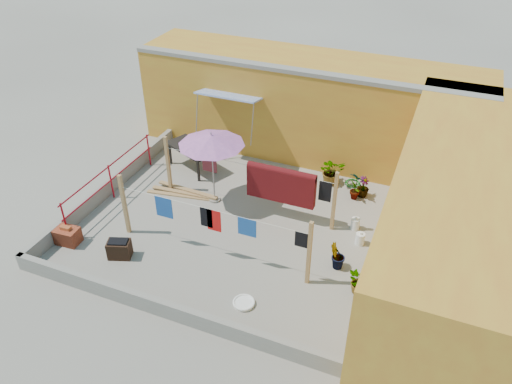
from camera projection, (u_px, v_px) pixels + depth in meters
ground at (235, 224)px, 13.71m from camera, size 80.00×80.00×0.00m
wall_back at (307, 106)px, 16.22m from camera, size 11.00×3.27×3.21m
wall_right at (445, 222)px, 11.17m from camera, size 2.40×9.00×3.20m
parapet_front at (167, 310)px, 10.85m from camera, size 8.30×0.16×0.44m
parapet_left at (111, 186)px, 14.86m from camera, size 0.16×7.30×0.44m
red_railing at (110, 177)px, 14.35m from camera, size 0.05×4.20×1.10m
clothesline_rig at (272, 189)px, 13.30m from camera, size 5.09×2.35×1.80m
patio_umbrella at (211, 140)px, 13.51m from camera, size 1.86×1.86×2.22m
outdoor_table at (191, 149)px, 15.72m from camera, size 1.87×1.44×0.78m
brick_stack at (68, 236)px, 12.93m from camera, size 0.63×0.48×0.52m
lumber_pile at (184, 193)px, 14.84m from camera, size 2.16×0.61×0.13m
brazier at (119, 249)px, 12.47m from camera, size 0.66×0.54×0.51m
white_basin at (244, 303)px, 11.25m from camera, size 0.51×0.51×0.09m
water_jug_a at (360, 239)px, 12.92m from camera, size 0.24×0.24×0.38m
water_jug_b at (355, 224)px, 13.44m from camera, size 0.24×0.24×0.38m
green_hose at (353, 183)px, 15.34m from camera, size 0.47×0.47×0.07m
plant_back_a at (332, 171)px, 15.16m from camera, size 0.99×0.95×0.86m
plant_back_b at (363, 187)px, 14.64m from camera, size 0.46×0.46×0.64m
plant_right_a at (356, 186)px, 14.44m from camera, size 0.58×0.51×0.92m
plant_right_b at (337, 256)px, 12.04m from camera, size 0.51×0.53×0.76m
plant_right_c at (359, 283)px, 11.38m from camera, size 0.57×0.63×0.63m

